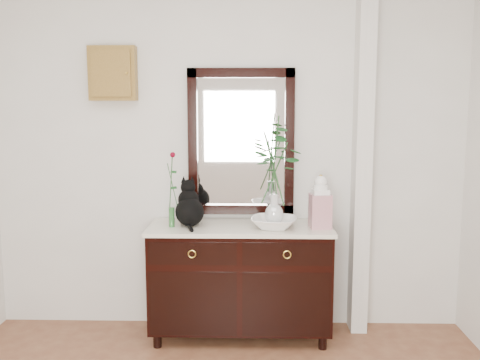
{
  "coord_description": "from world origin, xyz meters",
  "views": [
    {
      "loc": [
        0.19,
        -2.06,
        1.73
      ],
      "look_at": [
        0.1,
        1.63,
        1.2
      ],
      "focal_mm": 40.0,
      "sensor_mm": 36.0,
      "label": 1
    }
  ],
  "objects_px": {
    "lotus_bowl": "(274,223)",
    "ginger_jar": "(320,201)",
    "cat": "(189,203)",
    "sideboard": "(240,275)"
  },
  "relations": [
    {
      "from": "sideboard",
      "to": "ginger_jar",
      "type": "distance_m",
      "value": 0.81
    },
    {
      "from": "cat",
      "to": "lotus_bowl",
      "type": "relative_size",
      "value": 1.04
    },
    {
      "from": "lotus_bowl",
      "to": "ginger_jar",
      "type": "xyz_separation_m",
      "value": [
        0.33,
        0.02,
        0.15
      ]
    },
    {
      "from": "lotus_bowl",
      "to": "ginger_jar",
      "type": "bearing_deg",
      "value": 4.25
    },
    {
      "from": "cat",
      "to": "lotus_bowl",
      "type": "bearing_deg",
      "value": -22.59
    },
    {
      "from": "cat",
      "to": "lotus_bowl",
      "type": "distance_m",
      "value": 0.63
    },
    {
      "from": "lotus_bowl",
      "to": "ginger_jar",
      "type": "distance_m",
      "value": 0.36
    },
    {
      "from": "ginger_jar",
      "to": "cat",
      "type": "bearing_deg",
      "value": 176.67
    },
    {
      "from": "sideboard",
      "to": "ginger_jar",
      "type": "relative_size",
      "value": 3.43
    },
    {
      "from": "sideboard",
      "to": "lotus_bowl",
      "type": "relative_size",
      "value": 4.11
    }
  ]
}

